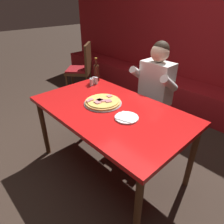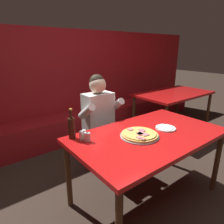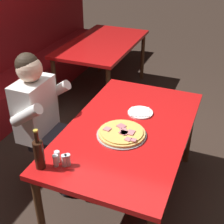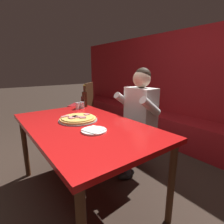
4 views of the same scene
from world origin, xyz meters
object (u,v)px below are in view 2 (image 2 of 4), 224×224
plate_white_paper (166,128)px  shaker_red_pepper_flakes (86,137)px  shaker_black_pepper (88,138)px  pizza (140,135)px  background_dining_table (174,97)px  diner_seated_blue_shirt (102,120)px  beer_bottle (72,127)px  shaker_parmesan (84,135)px  shaker_oregano (81,136)px  main_dining_table (148,140)px

plate_white_paper → shaker_red_pepper_flakes: 0.86m
shaker_red_pepper_flakes → shaker_black_pepper: bearing=-51.2°
pizza → shaker_red_pepper_flakes: (-0.46, 0.23, 0.02)m
shaker_black_pepper → background_dining_table: 2.52m
plate_white_paper → diner_seated_blue_shirt: bearing=111.0°
shaker_red_pepper_flakes → pizza: bearing=-26.1°
beer_bottle → shaker_black_pepper: (0.08, -0.16, -0.07)m
shaker_parmesan → shaker_red_pepper_flakes: 0.06m
shaker_parmesan → shaker_oregano: same height
shaker_parmesan → shaker_black_pepper: (-0.00, -0.08, 0.00)m
pizza → plate_white_paper: 0.36m
beer_bottle → shaker_red_pepper_flakes: size_ratio=3.40×
plate_white_paper → shaker_parmesan: shaker_parmesan is taller
shaker_black_pepper → background_dining_table: shaker_black_pepper is taller
shaker_black_pepper → main_dining_table: bearing=-21.1°
shaker_parmesan → diner_seated_blue_shirt: (0.51, 0.44, -0.10)m
plate_white_paper → shaker_black_pepper: size_ratio=2.44×
main_dining_table → shaker_red_pepper_flakes: bearing=157.8°
beer_bottle → shaker_parmesan: (0.09, -0.08, -0.07)m
pizza → diner_seated_blue_shirt: bearing=84.9°
shaker_oregano → background_dining_table: bearing=16.6°
diner_seated_blue_shirt → shaker_parmesan: bearing=-139.5°
main_dining_table → shaker_parmesan: bearing=152.2°
plate_white_paper → background_dining_table: bearing=33.1°
beer_bottle → shaker_oregano: (0.05, -0.09, -0.07)m
plate_white_paper → diner_seated_blue_shirt: size_ratio=0.16×
pizza → shaker_black_pepper: bearing=155.1°
pizza → shaker_red_pepper_flakes: size_ratio=4.39×
pizza → shaker_oregano: shaker_oregano is taller
shaker_parmesan → shaker_black_pepper: same height
plate_white_paper → background_dining_table: plate_white_paper is taller
diner_seated_blue_shirt → background_dining_table: diner_seated_blue_shirt is taller
background_dining_table → pizza: bearing=-152.7°
shaker_parmesan → shaker_red_pepper_flakes: (-0.02, -0.06, 0.00)m
main_dining_table → pizza: 0.15m
beer_bottle → pizza: bearing=-34.3°
shaker_red_pepper_flakes → background_dining_table: bearing=17.9°
shaker_parmesan → main_dining_table: bearing=-27.8°
plate_white_paper → background_dining_table: size_ratio=0.14×
plate_white_paper → beer_bottle: (-0.89, 0.40, 0.10)m
shaker_red_pepper_flakes → diner_seated_blue_shirt: size_ratio=0.07×
shaker_parmesan → diner_seated_blue_shirt: size_ratio=0.07×
shaker_red_pepper_flakes → plate_white_paper: bearing=-17.6°
plate_white_paper → beer_bottle: size_ratio=0.72×
pizza → diner_seated_blue_shirt: (0.06, 0.72, -0.08)m
shaker_parmesan → diner_seated_blue_shirt: diner_seated_blue_shirt is taller
pizza → diner_seated_blue_shirt: 0.73m
diner_seated_blue_shirt → pizza: bearing=-95.1°
shaker_black_pepper → background_dining_table: (2.39, 0.79, -0.12)m
shaker_black_pepper → shaker_red_pepper_flakes: bearing=128.8°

